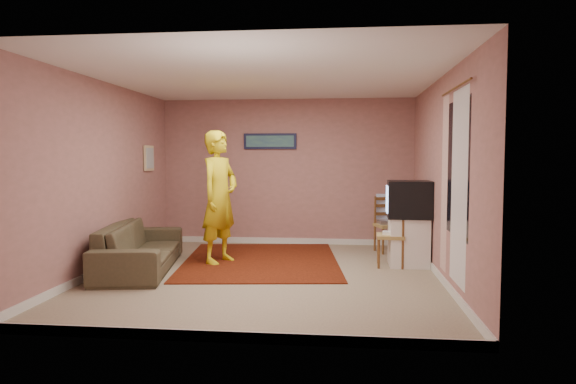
# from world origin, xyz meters

# --- Properties ---
(ground) EXTENTS (5.00, 5.00, 0.00)m
(ground) POSITION_xyz_m (0.00, 0.00, 0.00)
(ground) COLOR tan
(ground) RESTS_ON ground
(wall_back) EXTENTS (4.50, 0.02, 2.60)m
(wall_back) POSITION_xyz_m (0.00, 2.50, 1.30)
(wall_back) COLOR #AE7472
(wall_back) RESTS_ON ground
(wall_front) EXTENTS (4.50, 0.02, 2.60)m
(wall_front) POSITION_xyz_m (0.00, -2.50, 1.30)
(wall_front) COLOR #AE7472
(wall_front) RESTS_ON ground
(wall_left) EXTENTS (0.02, 5.00, 2.60)m
(wall_left) POSITION_xyz_m (-2.25, 0.00, 1.30)
(wall_left) COLOR #AE7472
(wall_left) RESTS_ON ground
(wall_right) EXTENTS (0.02, 5.00, 2.60)m
(wall_right) POSITION_xyz_m (2.25, 0.00, 1.30)
(wall_right) COLOR #AE7472
(wall_right) RESTS_ON ground
(ceiling) EXTENTS (4.50, 5.00, 0.02)m
(ceiling) POSITION_xyz_m (0.00, 0.00, 2.60)
(ceiling) COLOR white
(ceiling) RESTS_ON wall_back
(baseboard_back) EXTENTS (4.50, 0.02, 0.10)m
(baseboard_back) POSITION_xyz_m (0.00, 2.49, 0.05)
(baseboard_back) COLOR silver
(baseboard_back) RESTS_ON ground
(baseboard_front) EXTENTS (4.50, 0.02, 0.10)m
(baseboard_front) POSITION_xyz_m (0.00, -2.49, 0.05)
(baseboard_front) COLOR silver
(baseboard_front) RESTS_ON ground
(baseboard_left) EXTENTS (0.02, 5.00, 0.10)m
(baseboard_left) POSITION_xyz_m (-2.24, 0.00, 0.05)
(baseboard_left) COLOR silver
(baseboard_left) RESTS_ON ground
(baseboard_right) EXTENTS (0.02, 5.00, 0.10)m
(baseboard_right) POSITION_xyz_m (2.24, 0.00, 0.05)
(baseboard_right) COLOR silver
(baseboard_right) RESTS_ON ground
(window) EXTENTS (0.01, 1.10, 1.50)m
(window) POSITION_xyz_m (2.24, -0.90, 1.45)
(window) COLOR black
(window) RESTS_ON wall_right
(curtain_sheer) EXTENTS (0.01, 0.75, 2.10)m
(curtain_sheer) POSITION_xyz_m (2.23, -1.05, 1.25)
(curtain_sheer) COLOR silver
(curtain_sheer) RESTS_ON wall_right
(curtain_floral) EXTENTS (0.01, 0.35, 2.10)m
(curtain_floral) POSITION_xyz_m (2.21, -0.35, 1.25)
(curtain_floral) COLOR white
(curtain_floral) RESTS_ON wall_right
(curtain_rod) EXTENTS (0.02, 1.40, 0.02)m
(curtain_rod) POSITION_xyz_m (2.20, -0.90, 2.32)
(curtain_rod) COLOR brown
(curtain_rod) RESTS_ON wall_right
(picture_back) EXTENTS (0.95, 0.04, 0.28)m
(picture_back) POSITION_xyz_m (-0.30, 2.47, 1.85)
(picture_back) COLOR #131536
(picture_back) RESTS_ON wall_back
(picture_left) EXTENTS (0.04, 0.38, 0.42)m
(picture_left) POSITION_xyz_m (-2.22, 1.60, 1.55)
(picture_left) COLOR beige
(picture_left) RESTS_ON wall_left
(area_rug) EXTENTS (2.58, 3.08, 0.02)m
(area_rug) POSITION_xyz_m (-0.22, 0.90, 0.01)
(area_rug) COLOR black
(area_rug) RESTS_ON ground
(tv_cabinet) EXTENTS (0.55, 0.50, 0.70)m
(tv_cabinet) POSITION_xyz_m (1.95, 0.79, 0.35)
(tv_cabinet) COLOR white
(tv_cabinet) RESTS_ON ground
(crt_tv) EXTENTS (0.65, 0.58, 0.53)m
(crt_tv) POSITION_xyz_m (1.94, 0.79, 0.97)
(crt_tv) COLOR black
(crt_tv) RESTS_ON tv_cabinet
(chair_a) EXTENTS (0.52, 0.51, 0.50)m
(chair_a) POSITION_xyz_m (1.77, 1.84, 0.56)
(chair_a) COLOR tan
(chair_a) RESTS_ON ground
(dvd_player) EXTENTS (0.39, 0.31, 0.06)m
(dvd_player) POSITION_xyz_m (1.77, 1.84, 0.50)
(dvd_player) COLOR #A6A6AA
(dvd_player) RESTS_ON chair_a
(blue_throw) EXTENTS (0.41, 0.05, 0.43)m
(blue_throw) POSITION_xyz_m (1.77, 2.03, 0.74)
(blue_throw) COLOR #9BBCFF
(blue_throw) RESTS_ON chair_a
(chair_b) EXTENTS (0.41, 0.43, 0.49)m
(chair_b) POSITION_xyz_m (1.68, 0.73, 0.55)
(chair_b) COLOR tan
(chair_b) RESTS_ON ground
(game_console) EXTENTS (0.24, 0.19, 0.05)m
(game_console) POSITION_xyz_m (1.68, 0.73, 0.48)
(game_console) COLOR white
(game_console) RESTS_ON chair_b
(sofa) EXTENTS (1.23, 2.32, 0.64)m
(sofa) POSITION_xyz_m (-1.80, 0.14, 0.32)
(sofa) COLOR #4A402C
(sofa) RESTS_ON ground
(person) EXTENTS (0.72, 0.84, 1.96)m
(person) POSITION_xyz_m (-0.81, 0.72, 0.98)
(person) COLOR gold
(person) RESTS_ON ground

